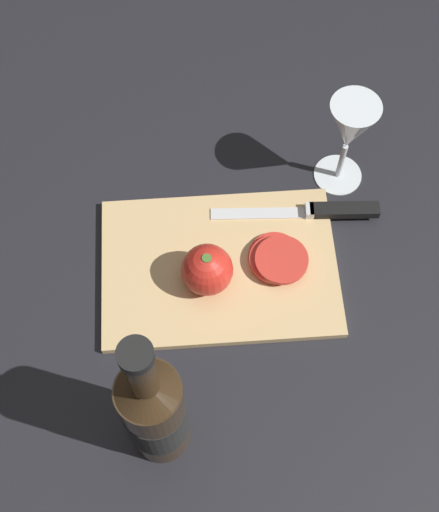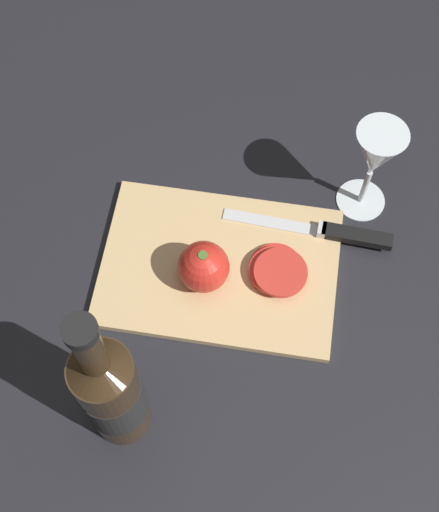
% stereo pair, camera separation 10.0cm
% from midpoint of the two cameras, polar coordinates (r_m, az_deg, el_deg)
% --- Properties ---
extents(ground_plane, '(3.00, 3.00, 0.00)m').
position_cam_midpoint_polar(ground_plane, '(1.05, 7.20, -1.60)').
color(ground_plane, black).
extents(cutting_board, '(0.34, 0.24, 0.01)m').
position_cam_midpoint_polar(cutting_board, '(1.03, 2.76, -1.17)').
color(cutting_board, tan).
rests_on(cutting_board, ground_plane).
extents(wine_bottle, '(0.08, 0.08, 0.34)m').
position_cam_midpoint_polar(wine_bottle, '(0.86, -5.34, -11.17)').
color(wine_bottle, '#332314').
rests_on(wine_bottle, ground_plane).
extents(wine_glass, '(0.07, 0.07, 0.17)m').
position_cam_midpoint_polar(wine_glass, '(1.03, 15.12, 7.38)').
color(wine_glass, silver).
rests_on(wine_glass, ground_plane).
extents(whole_tomato, '(0.07, 0.07, 0.07)m').
position_cam_midpoint_polar(whole_tomato, '(0.99, 1.59, -1.17)').
color(whole_tomato, red).
rests_on(whole_tomato, cutting_board).
extents(knife, '(0.25, 0.03, 0.01)m').
position_cam_midpoint_polar(knife, '(1.07, 12.46, 1.48)').
color(knife, silver).
rests_on(knife, cutting_board).
extents(tomato_slice_stack_near, '(0.08, 0.09, 0.02)m').
position_cam_midpoint_polar(tomato_slice_stack_near, '(1.02, 7.50, -1.49)').
color(tomato_slice_stack_near, red).
rests_on(tomato_slice_stack_near, cutting_board).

